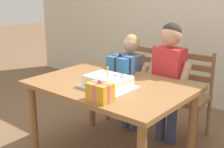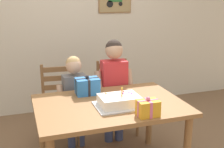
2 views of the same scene
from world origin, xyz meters
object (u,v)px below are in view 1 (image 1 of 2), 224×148
(dining_table, at_px, (110,93))
(birthday_cake, at_px, (108,82))
(gift_box_beside_cake, at_px, (100,92))
(child_older, at_px, (169,72))
(gift_box_red_large, at_px, (120,65))
(child_younger, at_px, (131,73))
(chair_left, at_px, (133,82))
(chair_right, at_px, (188,96))

(dining_table, bearing_deg, birthday_cake, -59.70)
(gift_box_beside_cake, xyz_separation_m, child_older, (0.03, 0.98, -0.05))
(dining_table, bearing_deg, gift_box_red_large, 113.44)
(child_younger, bearing_deg, chair_left, 120.15)
(gift_box_beside_cake, height_order, chair_left, chair_left)
(chair_left, distance_m, chair_right, 0.71)
(dining_table, relative_size, child_older, 1.12)
(chair_right, distance_m, child_younger, 0.65)
(chair_left, distance_m, child_older, 0.71)
(dining_table, xyz_separation_m, chair_right, (0.36, 0.84, -0.18))
(gift_box_red_large, bearing_deg, birthday_cake, -64.84)
(chair_left, bearing_deg, chair_right, 0.01)
(dining_table, bearing_deg, gift_box_beside_cake, -60.33)
(gift_box_red_large, relative_size, gift_box_beside_cake, 1.30)
(gift_box_red_large, xyz_separation_m, gift_box_beside_cake, (0.35, -0.70, -0.01))
(gift_box_beside_cake, xyz_separation_m, chair_left, (-0.57, 1.22, -0.34))
(chair_right, bearing_deg, gift_box_beside_cake, -96.57)
(chair_left, bearing_deg, child_older, -21.36)
(chair_right, xyz_separation_m, child_older, (-0.11, -0.24, 0.29))
(child_older, bearing_deg, child_younger, 179.96)
(chair_left, relative_size, child_younger, 0.85)
(birthday_cake, distance_m, child_younger, 0.77)
(dining_table, relative_size, birthday_cake, 3.16)
(birthday_cake, height_order, child_younger, child_younger)
(chair_right, bearing_deg, child_younger, -157.77)
(chair_right, relative_size, child_younger, 0.85)
(gift_box_red_large, height_order, child_younger, child_younger)
(birthday_cake, height_order, child_older, child_older)
(dining_table, relative_size, chair_left, 1.51)
(gift_box_red_large, distance_m, chair_right, 0.80)
(gift_box_red_large, bearing_deg, child_older, 36.50)
(gift_box_beside_cake, bearing_deg, gift_box_red_large, 116.91)
(chair_left, height_order, child_older, child_older)
(chair_right, bearing_deg, birthday_cake, -107.58)
(chair_left, height_order, chair_right, same)
(dining_table, bearing_deg, chair_right, 66.98)
(gift_box_beside_cake, distance_m, child_older, 0.98)
(gift_box_red_large, distance_m, child_older, 0.48)
(child_younger, bearing_deg, child_older, -0.04)
(gift_box_beside_cake, height_order, chair_right, chair_right)
(birthday_cake, relative_size, child_younger, 0.41)
(dining_table, distance_m, birthday_cake, 0.18)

